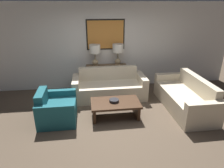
# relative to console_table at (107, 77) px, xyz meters

# --- Properties ---
(ground_plane) EXTENTS (20.00, 20.00, 0.00)m
(ground_plane) POSITION_rel_console_table_xyz_m (0.00, -2.09, -0.39)
(ground_plane) COLOR brown
(back_wall) EXTENTS (8.25, 0.12, 2.65)m
(back_wall) POSITION_rel_console_table_xyz_m (0.00, 0.27, 0.94)
(back_wall) COLOR silver
(back_wall) RESTS_ON ground_plane
(console_table) EXTENTS (1.27, 0.38, 0.78)m
(console_table) POSITION_rel_console_table_xyz_m (0.00, 0.00, 0.00)
(console_table) COLOR brown
(console_table) RESTS_ON ground_plane
(table_lamp_left) EXTENTS (0.34, 0.34, 0.66)m
(table_lamp_left) POSITION_rel_console_table_xyz_m (-0.35, 0.00, 0.84)
(table_lamp_left) COLOR tan
(table_lamp_left) RESTS_ON console_table
(table_lamp_right) EXTENTS (0.34, 0.34, 0.66)m
(table_lamp_right) POSITION_rel_console_table_xyz_m (0.35, 0.00, 0.84)
(table_lamp_right) COLOR tan
(table_lamp_right) RESTS_ON console_table
(couch_by_back_wall) EXTENTS (2.09, 0.88, 0.84)m
(couch_by_back_wall) POSITION_rel_console_table_xyz_m (0.00, -0.65, -0.09)
(couch_by_back_wall) COLOR beige
(couch_by_back_wall) RESTS_ON ground_plane
(couch_by_side) EXTENTS (0.88, 2.09, 0.84)m
(couch_by_side) POSITION_rel_console_table_xyz_m (1.88, -1.58, -0.09)
(couch_by_side) COLOR beige
(couch_by_side) RESTS_ON ground_plane
(coffee_table) EXTENTS (1.17, 0.69, 0.40)m
(coffee_table) POSITION_rel_console_table_xyz_m (0.01, -1.78, -0.10)
(coffee_table) COLOR #3D2616
(coffee_table) RESTS_ON ground_plane
(decorative_bowl) EXTENTS (0.23, 0.23, 0.06)m
(decorative_bowl) POSITION_rel_console_table_xyz_m (-0.01, -1.75, 0.04)
(decorative_bowl) COLOR #232328
(decorative_bowl) RESTS_ON coffee_table
(armchair_near_back_wall) EXTENTS (0.84, 0.96, 0.76)m
(armchair_near_back_wall) POSITION_rel_console_table_xyz_m (-1.38, -1.73, -0.11)
(armchair_near_back_wall) COLOR #1E5B66
(armchair_near_back_wall) RESTS_ON ground_plane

